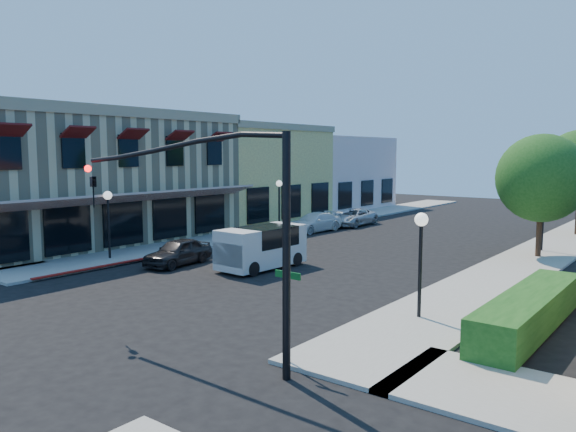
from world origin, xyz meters
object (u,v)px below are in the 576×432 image
Objects in this scene: parked_car_a at (178,252)px; parked_car_d at (353,217)px; lamppost_left_near at (108,207)px; street_name_sign at (288,302)px; lamppost_right_near at (421,238)px; parked_car_c at (315,222)px; lamppost_left_far at (279,192)px; signal_mast_arm at (221,207)px; white_van at (261,245)px; street_tree_a at (542,178)px; parked_car_b at (252,239)px; lamppost_right_far at (544,203)px.

parked_car_d is (-0.97, 18.23, -0.01)m from parked_car_a.
parked_car_d is at bearing 82.06° from lamppost_left_near.
street_name_sign is 0.70× the size of lamppost_left_near.
parked_car_a is at bearing 19.74° from lamppost_left_near.
lamppost_right_near is 0.79× the size of parked_car_c.
lamppost_left_far reaches higher than parked_car_d.
signal_mast_arm is 2.24× the size of lamppost_left_near.
lamppost_left_near reaches higher than white_van.
street_tree_a is 20.00m from street_name_sign.
lamppost_left_near is (-16.00, 5.80, 1.04)m from street_name_sign.
parked_car_d is (-11.63, 26.06, -3.44)m from signal_mast_arm.
lamppost_left_far is 3.29m from parked_car_c.
parked_car_a is 0.84× the size of parked_car_c.
parked_car_b is at bearing -86.73° from parked_car_d.
signal_mast_arm is 15.82m from lamppost_left_near.
lamppost_right_near is 16.00m from lamppost_right_far.
street_tree_a is 1.82× the size of lamppost_right_near.
white_van is at bearing -60.39° from parked_car_c.
street_tree_a is 22.30m from lamppost_left_near.
parked_car_b is (-13.60, -7.17, -3.57)m from street_tree_a.
lamppost_right_far is 16.29m from parked_car_b.
white_van is (-9.50, -12.85, -1.59)m from lamppost_right_far.
lamppost_left_near and lamppost_right_near have the same top height.
street_tree_a is 15.78m from parked_car_b.
parked_car_b is 0.82× the size of parked_car_d.
lamppost_right_far is at bearing 40.72° from parked_car_a.
lamppost_right_far is (0.00, 16.00, 0.00)m from lamppost_right_near.
white_van is (7.50, 3.15, -1.59)m from lamppost_left_near.
lamppost_left_near is (-14.36, 6.50, -1.35)m from signal_mast_arm.
lamppost_left_far is at bearing 124.65° from white_van.
street_tree_a reaches higher than parked_car_c.
street_tree_a is at bearing 86.24° from street_name_sign.
signal_mast_arm is at bearing -52.54° from parked_car_b.
parked_car_d is (2.73, 5.56, -2.09)m from lamppost_left_far.
street_name_sign is 0.65× the size of parked_car_a.
street_tree_a reaches higher than lamppost_left_far.
white_van is 17.10m from parked_car_d.
parked_car_c is at bearing 134.24° from lamppost_right_near.
street_name_sign is 17.05m from lamppost_left_near.
lamppost_right_far reaches higher than parked_car_c.
lamppost_left_far is 13.37m from parked_car_a.
lamppost_right_near and lamppost_right_far have the same top height.
parked_car_a is at bearing -132.19° from lamppost_right_far.
street_name_sign is 17.66m from parked_car_b.
signal_mast_arm is 12.20m from white_van.
lamppost_left_far is (-14.36, 20.50, -1.35)m from signal_mast_arm.
lamppost_left_near is 0.78× the size of white_van.
parked_car_c is at bearing 175.82° from street_tree_a.
parked_car_b is (3.70, -7.17, -2.11)m from lamppost_left_far.
parked_car_a is 1.01× the size of parked_car_b.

